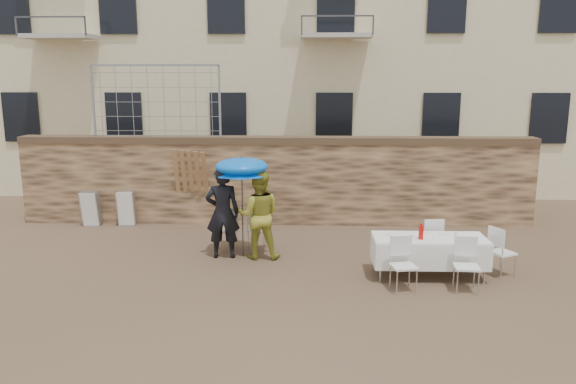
{
  "coord_description": "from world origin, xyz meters",
  "views": [
    {
      "loc": [
        0.77,
        -9.09,
        3.76
      ],
      "look_at": [
        0.4,
        2.2,
        1.4
      ],
      "focal_mm": 35.0,
      "sensor_mm": 36.0,
      "label": 1
    }
  ],
  "objects_px": {
    "umbrella": "(242,170)",
    "couple_chair_left": "(227,228)",
    "couple_chair_right": "(259,228)",
    "soda_bottle": "(421,233)",
    "table_chair_side": "(502,251)",
    "woman_dress": "(259,215)",
    "table_chair_front_right": "(467,266)",
    "man_suit": "(223,213)",
    "table_chair_back": "(431,240)",
    "table_chair_front_left": "(404,265)",
    "chair_stack_left": "(93,207)",
    "banquet_table": "(430,239)",
    "chair_stack_right": "(128,207)"
  },
  "relations": [
    {
      "from": "woman_dress",
      "to": "umbrella",
      "type": "xyz_separation_m",
      "value": [
        -0.35,
        0.1,
        0.93
      ]
    },
    {
      "from": "banquet_table",
      "to": "table_chair_front_left",
      "type": "height_order",
      "value": "table_chair_front_left"
    },
    {
      "from": "table_chair_back",
      "to": "couple_chair_left",
      "type": "bearing_deg",
      "value": -15.38
    },
    {
      "from": "woman_dress",
      "to": "couple_chair_left",
      "type": "xyz_separation_m",
      "value": [
        -0.75,
        0.55,
        -0.44
      ]
    },
    {
      "from": "man_suit",
      "to": "soda_bottle",
      "type": "relative_size",
      "value": 7.42
    },
    {
      "from": "woman_dress",
      "to": "soda_bottle",
      "type": "distance_m",
      "value": 3.32
    },
    {
      "from": "banquet_table",
      "to": "chair_stack_right",
      "type": "relative_size",
      "value": 2.28
    },
    {
      "from": "umbrella",
      "to": "couple_chair_right",
      "type": "distance_m",
      "value": 1.48
    },
    {
      "from": "table_chair_front_right",
      "to": "table_chair_side",
      "type": "height_order",
      "value": "same"
    },
    {
      "from": "umbrella",
      "to": "table_chair_front_left",
      "type": "height_order",
      "value": "umbrella"
    },
    {
      "from": "soda_bottle",
      "to": "table_chair_back",
      "type": "bearing_deg",
      "value": 67.17
    },
    {
      "from": "table_chair_front_left",
      "to": "banquet_table",
      "type": "bearing_deg",
      "value": 39.67
    },
    {
      "from": "umbrella",
      "to": "chair_stack_right",
      "type": "relative_size",
      "value": 2.14
    },
    {
      "from": "soda_bottle",
      "to": "table_chair_side",
      "type": "distance_m",
      "value": 1.67
    },
    {
      "from": "table_chair_front_right",
      "to": "table_chair_back",
      "type": "xyz_separation_m",
      "value": [
        -0.3,
        1.55,
        0.0
      ]
    },
    {
      "from": "banquet_table",
      "to": "couple_chair_right",
      "type": "bearing_deg",
      "value": 155.01
    },
    {
      "from": "man_suit",
      "to": "table_chair_front_left",
      "type": "height_order",
      "value": "man_suit"
    },
    {
      "from": "woman_dress",
      "to": "table_chair_front_left",
      "type": "xyz_separation_m",
      "value": [
        2.71,
        -1.77,
        -0.44
      ]
    },
    {
      "from": "couple_chair_left",
      "to": "soda_bottle",
      "type": "bearing_deg",
      "value": 134.35
    },
    {
      "from": "table_chair_back",
      "to": "chair_stack_right",
      "type": "height_order",
      "value": "table_chair_back"
    },
    {
      "from": "table_chair_back",
      "to": "chair_stack_left",
      "type": "bearing_deg",
      "value": -24.04
    },
    {
      "from": "table_chair_side",
      "to": "chair_stack_left",
      "type": "bearing_deg",
      "value": 42.38
    },
    {
      "from": "man_suit",
      "to": "woman_dress",
      "type": "distance_m",
      "value": 0.75
    },
    {
      "from": "umbrella",
      "to": "table_chair_side",
      "type": "relative_size",
      "value": 2.05
    },
    {
      "from": "table_chair_front_left",
      "to": "table_chair_front_right",
      "type": "height_order",
      "value": "same"
    },
    {
      "from": "couple_chair_right",
      "to": "chair_stack_right",
      "type": "bearing_deg",
      "value": -13.96
    },
    {
      "from": "umbrella",
      "to": "couple_chair_right",
      "type": "xyz_separation_m",
      "value": [
        0.3,
        0.45,
        -1.38
      ]
    },
    {
      "from": "man_suit",
      "to": "chair_stack_right",
      "type": "height_order",
      "value": "man_suit"
    },
    {
      "from": "couple_chair_left",
      "to": "table_chair_front_left",
      "type": "bearing_deg",
      "value": 124.52
    },
    {
      "from": "banquet_table",
      "to": "table_chair_front_right",
      "type": "relative_size",
      "value": 2.19
    },
    {
      "from": "man_suit",
      "to": "table_chair_front_right",
      "type": "bearing_deg",
      "value": 154.82
    },
    {
      "from": "woman_dress",
      "to": "chair_stack_right",
      "type": "bearing_deg",
      "value": -35.78
    },
    {
      "from": "banquet_table",
      "to": "table_chair_back",
      "type": "distance_m",
      "value": 0.86
    },
    {
      "from": "couple_chair_right",
      "to": "soda_bottle",
      "type": "distance_m",
      "value": 3.62
    },
    {
      "from": "table_chair_back",
      "to": "chair_stack_right",
      "type": "xyz_separation_m",
      "value": [
        -7.08,
        2.72,
        -0.02
      ]
    },
    {
      "from": "chair_stack_right",
      "to": "couple_chair_left",
      "type": "bearing_deg",
      "value": -34.79
    },
    {
      "from": "banquet_table",
      "to": "soda_bottle",
      "type": "bearing_deg",
      "value": -143.13
    },
    {
      "from": "soda_bottle",
      "to": "table_chair_front_right",
      "type": "bearing_deg",
      "value": -40.6
    },
    {
      "from": "couple_chair_left",
      "to": "table_chair_front_left",
      "type": "xyz_separation_m",
      "value": [
        3.46,
        -2.32,
        0.0
      ]
    },
    {
      "from": "couple_chair_left",
      "to": "soda_bottle",
      "type": "xyz_separation_m",
      "value": [
        3.86,
        -1.72,
        0.43
      ]
    },
    {
      "from": "soda_bottle",
      "to": "man_suit",
      "type": "bearing_deg",
      "value": 163.19
    },
    {
      "from": "chair_stack_right",
      "to": "table_chair_front_left",
      "type": "bearing_deg",
      "value": -34.25
    },
    {
      "from": "table_chair_front_right",
      "to": "table_chair_side",
      "type": "bearing_deg",
      "value": 47.35
    },
    {
      "from": "table_chair_front_left",
      "to": "table_chair_front_right",
      "type": "relative_size",
      "value": 1.0
    },
    {
      "from": "table_chair_side",
      "to": "banquet_table",
      "type": "bearing_deg",
      "value": 66.93
    },
    {
      "from": "woman_dress",
      "to": "table_chair_back",
      "type": "relative_size",
      "value": 1.92
    },
    {
      "from": "woman_dress",
      "to": "table_chair_side",
      "type": "distance_m",
      "value": 4.82
    },
    {
      "from": "umbrella",
      "to": "couple_chair_left",
      "type": "distance_m",
      "value": 1.5
    },
    {
      "from": "woman_dress",
      "to": "banquet_table",
      "type": "xyz_separation_m",
      "value": [
        3.31,
        -1.02,
        -0.19
      ]
    },
    {
      "from": "banquet_table",
      "to": "table_chair_front_right",
      "type": "height_order",
      "value": "table_chair_front_right"
    }
  ]
}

